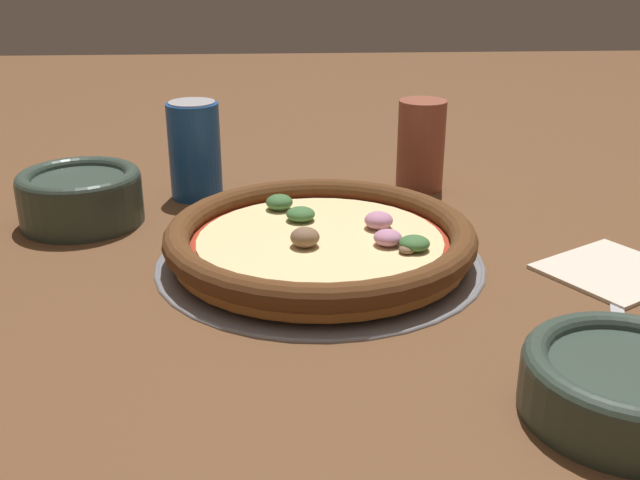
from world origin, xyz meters
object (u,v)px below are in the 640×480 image
beverage_can (195,150)px  bowl_far (626,383)px  pizza_tray (320,258)px  bowl_near (80,195)px  fork (615,286)px  pizza (320,239)px  napkin (614,270)px  drinking_cup (421,145)px

beverage_can → bowl_far: bearing=34.7°
pizza_tray → bowl_near: (-0.13, -0.27, 0.03)m
bowl_far → fork: bowl_far is taller
beverage_can → pizza: bearing=33.9°
napkin → beverage_can: bearing=-121.1°
pizza → fork: (0.08, 0.28, -0.02)m
bowl_near → pizza: bearing=64.4°
drinking_cup → bowl_far: bearing=5.7°
bowl_far → fork: bearing=157.7°
bowl_near → pizza_tray: bearing=64.3°
bowl_near → beverage_can: 0.16m
bowl_near → beverage_can: (-0.09, 0.13, 0.03)m
beverage_can → napkin: bearing=58.9°
pizza_tray → bowl_far: (0.28, 0.20, 0.02)m
bowl_far → drinking_cup: (-0.52, -0.05, 0.03)m
bowl_near → bowl_far: size_ratio=0.97×
pizza_tray → fork: size_ratio=2.08×
pizza_tray → bowl_far: size_ratio=2.34×
pizza_tray → bowl_near: size_ratio=2.40×
bowl_near → beverage_can: beverage_can is taller
drinking_cup → napkin: size_ratio=0.71×
napkin → fork: napkin is taller
pizza_tray → pizza: size_ratio=1.06×
pizza → napkin: size_ratio=1.92×
napkin → beverage_can: (-0.27, -0.44, 0.06)m
pizza → bowl_near: 0.30m
pizza_tray → beverage_can: (-0.22, -0.15, 0.06)m
pizza_tray → napkin: same height
drinking_cup → fork: 0.35m
napkin → fork: size_ratio=1.02×
bowl_near → napkin: 0.59m
napkin → pizza: bearing=-98.9°
pizza → bowl_near: size_ratio=2.26×
napkin → drinking_cup: bearing=-152.7°
napkin → beverage_can: beverage_can is taller
bowl_far → drinking_cup: size_ratio=1.23×
pizza → fork: size_ratio=1.95×
bowl_near → napkin: bearing=72.7°
bowl_far → pizza: bearing=-144.7°
pizza_tray → pizza: pizza is taller
beverage_can → bowl_near: bearing=-54.7°
bowl_near → drinking_cup: size_ratio=1.20×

